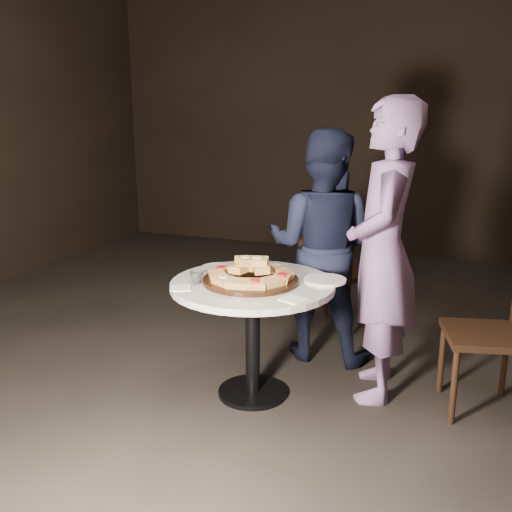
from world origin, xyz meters
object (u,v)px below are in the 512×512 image
Objects in this scene: focaccia_pile at (251,272)px; chair_right at (504,324)px; diner_navy at (321,246)px; chair_far at (332,265)px; water_glass at (197,278)px; diner_teal at (383,253)px; serving_board at (251,280)px; table at (253,304)px.

chair_right is at bearing 13.69° from focaccia_pile.
diner_navy is (0.21, 0.67, 0.01)m from focaccia_pile.
chair_far is 1.32m from chair_right.
diner_teal is (0.90, 0.41, 0.12)m from water_glass.
chair_far is at bearing 80.00° from focaccia_pile.
diner_navy is 0.59m from diner_teal.
water_glass is 1.60m from chair_right.
chair_right is at bearing 13.92° from serving_board.
table is at bearing 73.20° from diner_navy.
focaccia_pile reaches higher than serving_board.
chair_far reaches higher than focaccia_pile.
table is 2.03× the size of serving_board.
water_glass is 1.29m from chair_far.
diner_navy reaches higher than serving_board.
chair_far is at bearing -86.87° from diner_navy.
table is 0.75m from diner_teal.
chair_far is 0.95m from diner_teal.
serving_board is 0.35× the size of diner_navy.
diner_navy reaches higher than water_glass.
focaccia_pile is 0.54× the size of chair_right.
serving_board is 0.61× the size of chair_right.
diner_navy is at bearing 59.63° from water_glass.
chair_far reaches higher than water_glass.
chair_far reaches higher than chair_right.
water_glass is at bearing -155.02° from serving_board.
diner_teal is (0.44, -0.38, 0.09)m from diner_navy.
diner_teal is at bearing 133.88° from chair_far.
chair_right is 0.52× the size of diner_teal.
serving_board is 1.32m from chair_right.
table is 0.33m from water_glass.
diner_teal reaches higher than table.
water_glass is (-0.26, -0.13, -0.02)m from focaccia_pile.
focaccia_pile is 0.28× the size of diner_teal.
focaccia_pile is 1.33m from chair_right.
water_glass is at bearing -87.78° from chair_right.
diner_navy is (-1.06, 0.36, 0.24)m from chair_right.
focaccia_pile is 0.52× the size of chair_far.
diner_navy is at bearing 72.70° from focaccia_pile.
serving_board is at bearing 93.54° from chair_far.
chair_far is (0.19, 1.06, -0.22)m from focaccia_pile.
serving_board is 0.05m from focaccia_pile.
chair_right is 0.58× the size of diner_navy.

